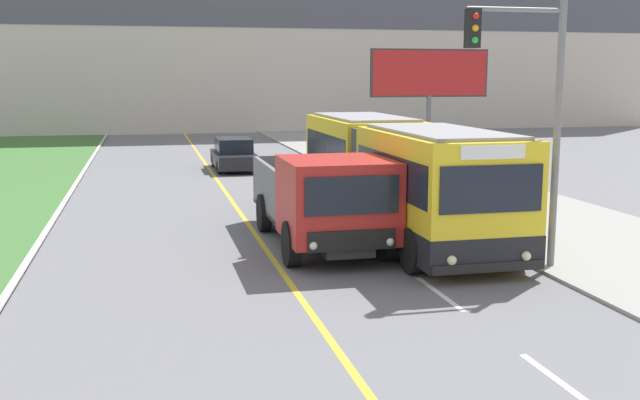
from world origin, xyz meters
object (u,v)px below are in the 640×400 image
object	(u,v)px
planter_round_third	(385,171)
planter_round_near	(516,222)
car_distant	(234,155)
billboard_large	(430,76)
city_bus	(396,175)
dump_truck	(327,202)
planter_round_far	(348,157)
traffic_light_mast	(532,96)
planter_round_second	(433,191)

from	to	relation	value
planter_round_third	planter_round_near	bearing A→B (deg)	-89.91
car_distant	billboard_large	xyz separation A→B (m)	(9.66, 0.49, 3.55)
city_bus	dump_truck	size ratio (longest dim) A/B	1.74
planter_round_third	planter_round_far	xyz separation A→B (m)	(-0.09, 5.34, 0.02)
traffic_light_mast	planter_round_near	world-z (taller)	traffic_light_mast
car_distant	planter_round_second	world-z (taller)	car_distant
planter_round_second	planter_round_third	world-z (taller)	planter_round_second
dump_truck	car_distant	bearing A→B (deg)	91.14
billboard_large	planter_round_third	size ratio (longest dim) A/B	5.26
dump_truck	billboard_large	bearing A→B (deg)	61.67
dump_truck	planter_round_far	xyz separation A→B (m)	(4.80, 15.77, -0.64)
planter_round_second	car_distant	bearing A→B (deg)	113.58
planter_round_second	planter_round_near	bearing A→B (deg)	-88.67
planter_round_third	planter_round_far	distance (m)	5.34
traffic_light_mast	planter_round_far	world-z (taller)	traffic_light_mast
car_distant	traffic_light_mast	bearing A→B (deg)	-77.92
city_bus	planter_round_far	world-z (taller)	city_bus
dump_truck	traffic_light_mast	bearing A→B (deg)	-35.23
planter_round_near	planter_round_far	bearing A→B (deg)	90.38
planter_round_near	planter_round_third	size ratio (longest dim) A/B	1.01
car_distant	planter_round_far	world-z (taller)	car_distant
car_distant	planter_round_far	xyz separation A→B (m)	(5.13, -1.04, -0.10)
billboard_large	planter_round_near	size ratio (longest dim) A/B	5.21
city_bus	car_distant	size ratio (longest dim) A/B	2.81
billboard_large	planter_round_second	size ratio (longest dim) A/B	5.25
car_distant	planter_round_far	distance (m)	5.24
planter_round_near	planter_round_second	xyz separation A→B (m)	(-0.12, 5.34, -0.01)
car_distant	planter_round_near	world-z (taller)	car_distant
dump_truck	planter_round_second	distance (m)	7.02
dump_truck	planter_round_third	distance (m)	11.54
city_bus	dump_truck	world-z (taller)	city_bus
planter_round_third	planter_round_far	bearing A→B (deg)	90.97
city_bus	traffic_light_mast	size ratio (longest dim) A/B	2.00
car_distant	traffic_light_mast	size ratio (longest dim) A/B	0.71
billboard_large	planter_round_second	xyz separation A→B (m)	(-4.55, -12.21, -3.67)
billboard_large	planter_round_second	distance (m)	13.53
dump_truck	planter_round_second	world-z (taller)	dump_truck
traffic_light_mast	planter_round_third	distance (m)	13.58
city_bus	dump_truck	distance (m)	3.44
dump_truck	planter_round_far	world-z (taller)	dump_truck
planter_round_near	city_bus	bearing A→B (deg)	132.88
traffic_light_mast	planter_round_near	bearing A→B (deg)	66.87
city_bus	car_distant	xyz separation A→B (m)	(-2.86, 14.49, -0.84)
traffic_light_mast	planter_round_near	xyz separation A→B (m)	(1.06, 2.47, -3.25)
planter_round_near	planter_round_second	size ratio (longest dim) A/B	1.01
planter_round_near	planter_round_third	distance (m)	10.67
billboard_large	planter_round_near	distance (m)	18.46
traffic_light_mast	billboard_large	bearing A→B (deg)	74.69
planter_round_third	planter_round_far	world-z (taller)	planter_round_far
billboard_large	planter_round_far	size ratio (longest dim) A/B	5.05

